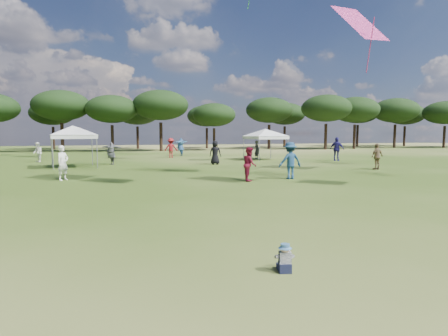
{
  "coord_description": "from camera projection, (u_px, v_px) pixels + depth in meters",
  "views": [
    {
      "loc": [
        -1.96,
        -3.06,
        2.2
      ],
      "look_at": [
        -0.23,
        3.07,
        1.61
      ],
      "focal_mm": 30.0,
      "sensor_mm": 36.0,
      "label": 1
    }
  ],
  "objects": [
    {
      "name": "tree_line",
      "position": [
        151.0,
        109.0,
        49.23
      ],
      "size": [
        108.78,
        17.63,
        7.77
      ],
      "color": "black",
      "rests_on": "ground"
    },
    {
      "name": "tent_left",
      "position": [
        73.0,
        127.0,
        24.08
      ],
      "size": [
        5.44,
        5.44,
        3.01
      ],
      "rotation": [
        0.0,
        0.0,
        0.18
      ],
      "color": "gray",
      "rests_on": "ground"
    },
    {
      "name": "tent_right",
      "position": [
        265.0,
        130.0,
        31.09
      ],
      "size": [
        5.72,
        5.72,
        2.88
      ],
      "rotation": [
        0.0,
        0.0,
        0.14
      ],
      "color": "gray",
      "rests_on": "ground"
    },
    {
      "name": "toddler",
      "position": [
        285.0,
        259.0,
        5.95
      ],
      "size": [
        0.33,
        0.36,
        0.46
      ],
      "rotation": [
        0.0,
        0.0,
        -0.24
      ],
      "color": "#161932",
      "rests_on": "ground"
    },
    {
      "name": "festival_crowd",
      "position": [
        153.0,
        153.0,
        26.17
      ],
      "size": [
        30.79,
        22.03,
        1.9
      ],
      "color": "maroon",
      "rests_on": "ground"
    }
  ]
}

